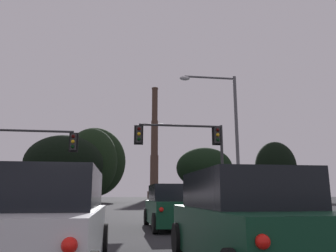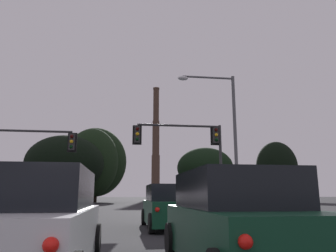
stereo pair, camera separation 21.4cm
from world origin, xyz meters
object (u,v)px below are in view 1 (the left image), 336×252
at_px(suv_right_lane_second, 246,223).
at_px(traffic_light_overhead_left, 9,149).
at_px(suv_right_lane_front, 172,207).
at_px(suv_center_lane_second, 43,225).
at_px(smokestack, 154,153).
at_px(traffic_light_overhead_right, 193,145).
at_px(street_lamp, 227,128).

xyz_separation_m(suv_right_lane_second, traffic_light_overhead_left, (-9.14, 14.82, 3.28)).
bearing_deg(suv_right_lane_front, suv_center_lane_second, -113.25).
bearing_deg(traffic_light_overhead_left, smokestack, 80.64).
bearing_deg(suv_right_lane_front, smokestack, 84.15).
xyz_separation_m(suv_right_lane_front, suv_center_lane_second, (-3.52, -8.42, 0.00)).
xyz_separation_m(suv_right_lane_second, suv_right_lane_front, (-0.11, 8.42, 0.00)).
distance_m(traffic_light_overhead_right, smokestack, 135.21).
height_order(traffic_light_overhead_left, street_lamp, street_lamp).
bearing_deg(suv_right_lane_second, smokestack, 84.45).
relative_size(suv_right_lane_front, smokestack, 0.09).
distance_m(traffic_light_overhead_right, street_lamp, 2.55).
relative_size(traffic_light_overhead_left, street_lamp, 0.73).
bearing_deg(traffic_light_overhead_left, street_lamp, -9.78).
xyz_separation_m(suv_center_lane_second, smokestack, (16.44, 147.92, 20.06)).
xyz_separation_m(traffic_light_overhead_left, street_lamp, (13.07, -2.25, 1.18)).
xyz_separation_m(suv_right_lane_front, street_lamp, (4.05, 4.14, 4.46)).
height_order(suv_center_lane_second, traffic_light_overhead_left, traffic_light_overhead_left).
relative_size(suv_right_lane_front, street_lamp, 0.57).
bearing_deg(suv_right_lane_front, traffic_light_overhead_left, 144.11).
relative_size(traffic_light_overhead_right, street_lamp, 0.68).
height_order(suv_right_lane_second, suv_right_lane_front, same).
bearing_deg(suv_right_lane_front, street_lamp, 45.12).
height_order(suv_right_lane_second, traffic_light_overhead_right, traffic_light_overhead_right).
bearing_deg(traffic_light_overhead_right, street_lamp, -41.30).
xyz_separation_m(traffic_light_overhead_right, street_lamp, (1.80, -1.58, 0.85)).
relative_size(traffic_light_overhead_left, traffic_light_overhead_right, 1.08).
xyz_separation_m(suv_right_lane_second, smokestack, (12.80, 147.93, 20.06)).
distance_m(suv_right_lane_front, traffic_light_overhead_right, 7.13).
bearing_deg(street_lamp, smokestack, 86.25).
bearing_deg(street_lamp, suv_right_lane_second, -107.37).
distance_m(suv_right_lane_second, street_lamp, 13.90).
bearing_deg(suv_center_lane_second, street_lamp, 58.47).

